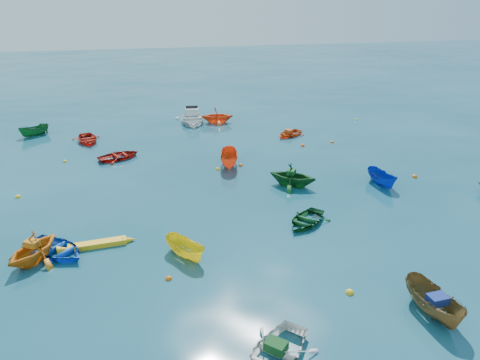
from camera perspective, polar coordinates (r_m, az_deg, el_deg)
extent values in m
plane|color=#0A3C49|center=(26.47, 2.23, -4.89)|extent=(160.00, 160.00, 0.00)
imported|color=#0E42B2|center=(25.01, -21.43, -8.39)|extent=(4.19, 4.16, 0.71)
imported|color=silver|center=(17.75, 4.20, -21.00)|extent=(4.14, 4.17, 0.71)
imported|color=brown|center=(21.07, 22.33, -14.84)|extent=(1.50, 3.33, 1.25)
imported|color=orange|center=(24.82, -23.74, -9.03)|extent=(3.81, 3.94, 1.59)
imported|color=yellow|center=(23.27, -6.62, -9.24)|extent=(2.30, 2.81, 1.04)
imported|color=#0F441C|center=(26.34, 8.01, -5.26)|extent=(3.66, 3.64, 0.62)
imported|color=#9C150D|center=(36.89, -14.50, 2.55)|extent=(3.75, 3.28, 0.65)
imported|color=#F24B16|center=(34.21, -1.29, 1.70)|extent=(1.89, 3.50, 1.28)
imported|color=#114C1B|center=(31.04, 6.37, -0.70)|extent=(4.09, 3.99, 1.64)
imported|color=#D34611|center=(41.50, 6.01, 5.39)|extent=(3.43, 3.23, 0.58)
imported|color=#0D2BA6|center=(32.41, 16.83, -0.54)|extent=(1.42, 2.90, 1.08)
imported|color=red|center=(41.66, -18.08, 4.45)|extent=(3.04, 3.73, 0.68)
imported|color=#F25116|center=(45.39, -2.78, 7.00)|extent=(3.31, 2.96, 1.58)
imported|color=#135524|center=(45.10, -23.69, 4.99)|extent=(2.77, 2.34, 1.03)
imported|color=white|center=(45.59, -5.83, 6.98)|extent=(3.68, 4.89, 1.56)
cube|color=#0F3F17|center=(17.46, 4.42, -19.54)|extent=(0.92, 0.91, 0.36)
cube|color=navy|center=(20.52, 22.92, -13.27)|extent=(0.79, 0.62, 0.36)
cube|color=orange|center=(24.40, -24.01, -7.07)|extent=(0.79, 0.75, 0.31)
cube|color=#134F1C|center=(30.69, 6.27, 0.98)|extent=(0.74, 0.78, 0.30)
cube|color=#C34214|center=(41.29, 5.95, 5.94)|extent=(0.72, 0.76, 0.29)
sphere|color=#E25A0C|center=(21.77, -8.69, -11.85)|extent=(0.31, 0.31, 0.31)
sphere|color=gold|center=(21.21, 13.21, -13.29)|extent=(0.37, 0.37, 0.37)
sphere|color=#F4600D|center=(34.40, 20.51, 0.32)|extent=(0.37, 0.37, 0.37)
sphere|color=yellow|center=(32.31, -25.44, -1.92)|extent=(0.35, 0.35, 0.35)
sphere|color=#FF5D0D|center=(34.28, 0.08, 1.75)|extent=(0.32, 0.32, 0.32)
sphere|color=yellow|center=(33.59, -2.75, 1.27)|extent=(0.32, 0.32, 0.32)
sphere|color=orange|center=(40.19, 11.16, 4.50)|extent=(0.32, 0.32, 0.32)
sphere|color=yellow|center=(37.42, -20.55, 2.09)|extent=(0.30, 0.30, 0.30)
sphere|color=#F3540D|center=(38.90, 7.64, 4.13)|extent=(0.35, 0.35, 0.35)
sphere|color=yellow|center=(47.67, 14.01, 7.12)|extent=(0.30, 0.30, 0.30)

